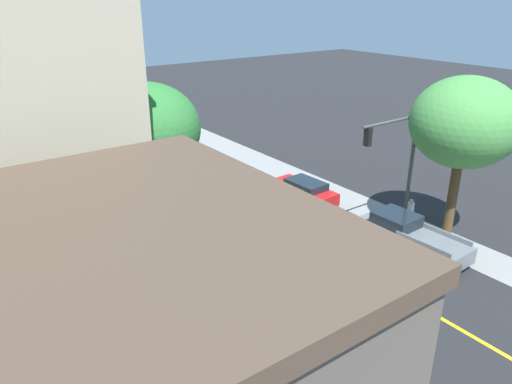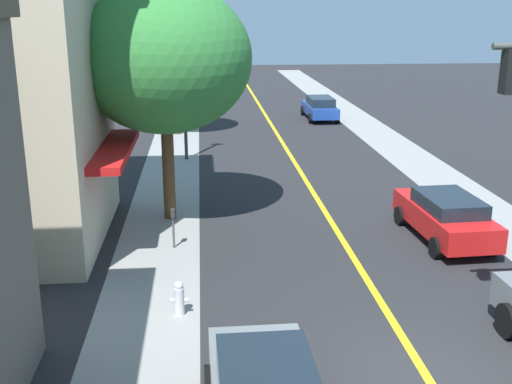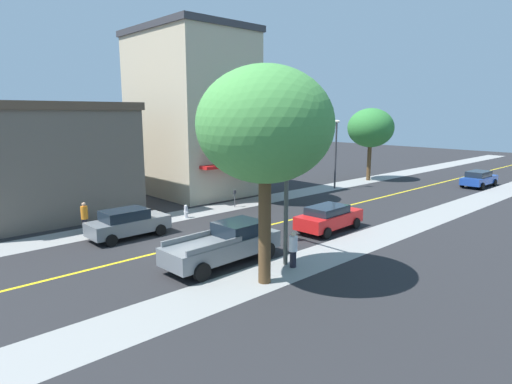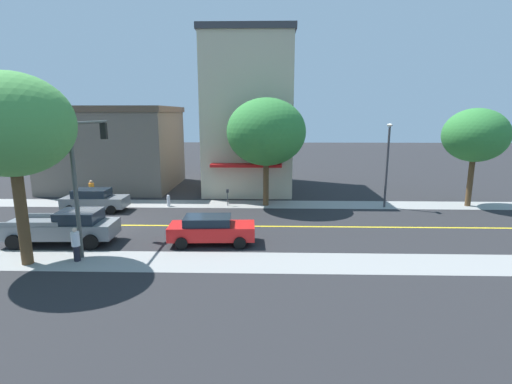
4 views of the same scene
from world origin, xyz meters
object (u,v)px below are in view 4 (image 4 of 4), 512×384
Objects in this scene: traffic_light_mast at (85,163)px; grey_sedan_left_curb at (95,200)px; street_tree_left_far at (266,132)px; small_dog at (105,199)px; pedestrian_white_shirt at (76,244)px; parking_meter at (228,195)px; fire_hydrant at (168,201)px; grey_pickup_truck at (64,227)px; street_lamp at (388,156)px; street_tree_left_near at (10,125)px; red_sedan_right_curb at (211,229)px; street_tree_right_corner at (475,135)px; pedestrian_orange_shirt at (92,191)px.

traffic_light_mast is 9.17m from grey_sedan_left_curb.
small_dog is at bearing -90.90° from street_tree_left_far.
street_tree_left_far reaches higher than pedestrian_white_shirt.
pedestrian_white_shirt is (11.28, -6.05, 0.02)m from parking_meter.
grey_sedan_left_curb is (1.60, -4.89, 0.40)m from fire_hydrant.
fire_hydrant is 10.31m from traffic_light_mast.
street_tree_left_far reaches higher than traffic_light_mast.
street_tree_left_far reaches higher than grey_pickup_truck.
street_lamp is 3.75× the size of pedestrian_white_shirt.
street_tree_left_near is at bearing -24.11° from pedestrian_white_shirt.
grey_pickup_truck is at bearing 174.27° from street_tree_left_near.
red_sedan_right_curb is at bearing -36.48° from grey_sedan_left_curb.
street_tree_right_corner is 26.30m from traffic_light_mast.
street_tree_left_near is 3.49m from traffic_light_mast.
street_tree_left_far reaches higher than fire_hydrant.
street_tree_left_far is 14.81m from grey_pickup_truck.
grey_sedan_left_curb is 2.40m from small_dog.
street_tree_right_corner is at bearing 50.60° from small_dog.
street_tree_left_far is (-11.89, 11.10, -0.84)m from street_tree_left_near.
street_tree_left_far is 1.81× the size of grey_sedan_left_curb.
fire_hydrant is (-11.36, 3.75, -5.93)m from street_tree_left_near.
red_sedan_right_curb is (-3.05, 8.17, -5.57)m from street_tree_left_near.
street_tree_right_corner is 1.64× the size of grey_sedan_left_curb.
grey_pickup_truck is (8.60, -19.68, -2.93)m from street_lamp.
pedestrian_white_shirt reaches higher than red_sedan_right_curb.
traffic_light_mast reaches higher than street_lamp.
parking_meter reaches higher than fire_hydrant.
parking_meter is 0.70× the size of pedestrian_orange_shirt.
street_tree_left_far is at bearing -162.13° from pedestrian_white_shirt.
street_lamp is (-11.48, 19.97, -2.52)m from street_tree_left_near.
red_sedan_right_curb is (9.05, -18.25, -4.49)m from street_tree_right_corner.
street_tree_right_corner is at bearing 18.90° from pedestrian_orange_shirt.
small_dog is at bearing 133.89° from red_sedan_right_curb.
street_tree_left_far is 1.18× the size of traffic_light_mast.
parking_meter is 12.15m from street_lamp.
fire_hydrant is 0.49× the size of pedestrian_orange_shirt.
parking_meter is 1.91× the size of small_dog.
street_tree_right_corner is 6.65m from street_lamp.
grey_sedan_left_curb is at bearing 141.46° from red_sedan_right_curb.
red_sedan_right_curb is 11.48m from grey_sedan_left_curb.
parking_meter is 10.73m from pedestrian_orange_shirt.
parking_meter is 9.53m from grey_sedan_left_curb.
grey_sedan_left_curb is 2.68× the size of pedestrian_white_shirt.
street_tree_right_corner is 20.86m from red_sedan_right_curb.
pedestrian_orange_shirt is 12.83m from pedestrian_white_shirt.
traffic_light_mast is at bearing 133.14° from street_tree_left_near.
street_tree_left_near is 23.17m from street_lamp.
grey_sedan_left_curb is at bearing -42.78° from pedestrian_orange_shirt.
grey_pickup_truck is at bearing -70.59° from street_tree_right_corner.
pedestrian_white_shirt is (-0.39, 2.15, -5.51)m from street_tree_left_near.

